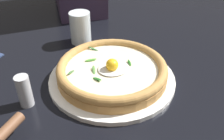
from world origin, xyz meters
TOP-DOWN VIEW (x-y plane):
  - ground_plane at (0.00, 0.00)m, footprint 2.40×2.40m
  - pizza_plate at (-0.01, 0.04)m, footprint 0.33×0.33m
  - pizza at (-0.01, 0.04)m, footprint 0.29×0.29m
  - drinking_glass at (0.02, 0.27)m, footprint 0.07×0.07m
  - pepper_shaker at (-0.23, 0.06)m, footprint 0.03×0.03m

SIDE VIEW (x-z plane):
  - ground_plane at x=0.00m, z-range -0.03..0.00m
  - pizza_plate at x=-0.01m, z-range 0.00..0.01m
  - pizza at x=-0.01m, z-range 0.00..0.06m
  - pepper_shaker at x=-0.23m, z-range 0.00..0.08m
  - drinking_glass at x=0.02m, z-range -0.01..0.10m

